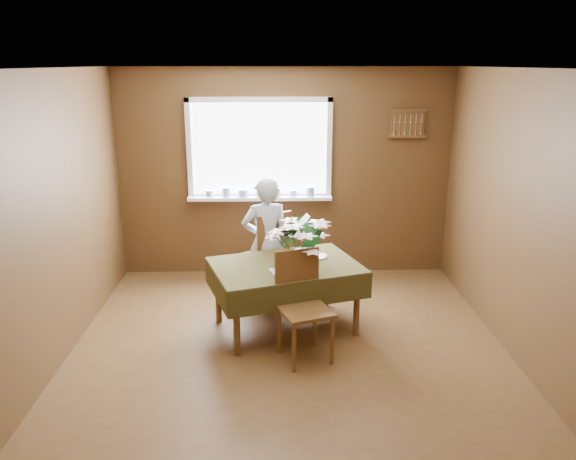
{
  "coord_description": "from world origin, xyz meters",
  "views": [
    {
      "loc": [
        -0.12,
        -4.43,
        2.54
      ],
      "look_at": [
        0.0,
        0.55,
        1.05
      ],
      "focal_mm": 35.0,
      "sensor_mm": 36.0,
      "label": 1
    }
  ],
  "objects_px": {
    "chair_far": "(269,253)",
    "seated_woman": "(266,242)",
    "chair_near": "(302,300)",
    "flower_bouquet": "(297,239)",
    "dining_table": "(286,272)"
  },
  "relations": [
    {
      "from": "seated_woman",
      "to": "flower_bouquet",
      "type": "distance_m",
      "value": 0.9
    },
    {
      "from": "chair_far",
      "to": "seated_woman",
      "type": "distance_m",
      "value": 0.19
    },
    {
      "from": "chair_far",
      "to": "chair_near",
      "type": "xyz_separation_m",
      "value": [
        0.3,
        -1.24,
        -0.02
      ]
    },
    {
      "from": "dining_table",
      "to": "seated_woman",
      "type": "relative_size",
      "value": 1.15
    },
    {
      "from": "chair_near",
      "to": "seated_woman",
      "type": "xyz_separation_m",
      "value": [
        -0.33,
        1.13,
        0.17
      ]
    },
    {
      "from": "dining_table",
      "to": "chair_far",
      "type": "distance_m",
      "value": 0.74
    },
    {
      "from": "dining_table",
      "to": "chair_near",
      "type": "bearing_deg",
      "value": -94.13
    },
    {
      "from": "chair_near",
      "to": "flower_bouquet",
      "type": "height_order",
      "value": "flower_bouquet"
    },
    {
      "from": "seated_woman",
      "to": "dining_table",
      "type": "bearing_deg",
      "value": 95.72
    },
    {
      "from": "dining_table",
      "to": "chair_near",
      "type": "xyz_separation_m",
      "value": [
        0.13,
        -0.52,
        -0.07
      ]
    },
    {
      "from": "chair_far",
      "to": "seated_woman",
      "type": "height_order",
      "value": "seated_woman"
    },
    {
      "from": "flower_bouquet",
      "to": "seated_woman",
      "type": "bearing_deg",
      "value": 110.58
    },
    {
      "from": "chair_far",
      "to": "flower_bouquet",
      "type": "height_order",
      "value": "flower_bouquet"
    },
    {
      "from": "chair_near",
      "to": "flower_bouquet",
      "type": "distance_m",
      "value": 0.57
    },
    {
      "from": "flower_bouquet",
      "to": "chair_far",
      "type": "bearing_deg",
      "value": 106.57
    }
  ]
}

